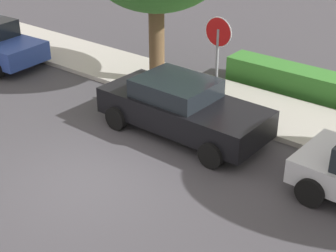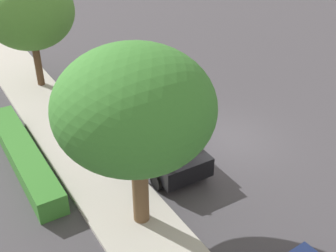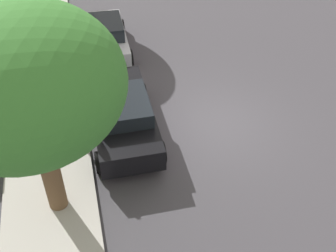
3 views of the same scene
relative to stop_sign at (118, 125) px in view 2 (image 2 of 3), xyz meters
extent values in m
plane|color=#423F44|center=(-0.30, -4.54, -1.94)|extent=(60.00, 60.00, 0.00)
cube|color=#B2ADA3|center=(-0.30, 0.83, -1.87)|extent=(32.00, 2.47, 0.14)
cylinder|color=gray|center=(0.00, 0.00, -0.71)|extent=(0.08, 0.08, 2.46)
cylinder|color=white|center=(0.00, 0.00, 0.45)|extent=(0.82, 0.02, 0.82)
cylinder|color=red|center=(0.00, 0.00, 0.45)|extent=(0.77, 0.03, 0.77)
cube|color=black|center=(0.03, -1.56, -1.28)|extent=(4.54, 1.89, 0.70)
cube|color=black|center=(-0.22, -1.55, -0.70)|extent=(1.98, 1.63, 0.47)
cylinder|color=black|center=(1.58, -0.67, -1.62)|extent=(0.64, 0.23, 0.64)
cylinder|color=black|center=(1.55, -2.49, -1.62)|extent=(0.64, 0.23, 0.64)
cylinder|color=black|center=(-1.49, -0.62, -1.62)|extent=(0.64, 0.23, 0.64)
cylinder|color=black|center=(-1.52, -2.44, -1.62)|extent=(0.64, 0.23, 0.64)
cube|color=silver|center=(5.38, -1.58, -1.36)|extent=(4.02, 1.98, 0.55)
cube|color=black|center=(5.21, -1.58, -0.81)|extent=(1.92, 1.69, 0.53)
cylinder|color=black|center=(6.76, -0.71, -1.62)|extent=(0.65, 0.24, 0.64)
cylinder|color=black|center=(6.70, -2.55, -1.62)|extent=(0.65, 0.24, 0.64)
cylinder|color=black|center=(4.06, -0.62, -1.62)|extent=(0.65, 0.24, 0.64)
cylinder|color=black|center=(4.00, -2.46, -1.62)|extent=(0.65, 0.24, 0.64)
cylinder|color=brown|center=(-2.62, 0.60, -0.65)|extent=(0.49, 0.49, 2.58)
ellipsoid|color=#387A2D|center=(-2.64, 0.68, 2.10)|extent=(4.31, 4.31, 3.30)
cylinder|color=#513823|center=(8.42, 0.28, -0.77)|extent=(0.35, 0.35, 2.33)
ellipsoid|color=#4C8433|center=(8.53, 0.27, 1.86)|extent=(4.18, 4.18, 3.57)
cube|color=#387A2D|center=(2.27, 2.82, -1.55)|extent=(6.82, 0.95, 0.77)
camera|label=1|loc=(7.14, -11.22, 4.50)|focal=55.00mm
camera|label=2|loc=(-11.20, 4.96, 7.29)|focal=45.00mm
camera|label=3|loc=(-10.30, -0.51, 6.96)|focal=45.00mm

